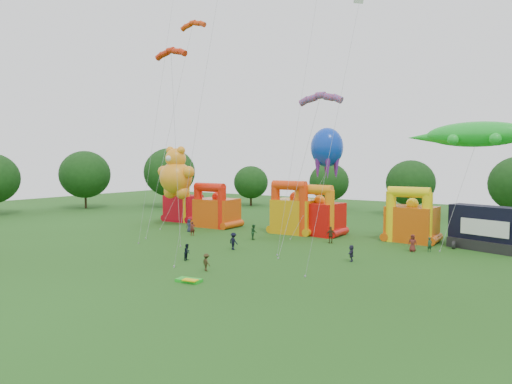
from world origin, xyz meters
The scene contains 24 objects.
ground centered at (0.00, 0.00, 0.00)m, with size 160.00×160.00×0.00m, color #204A14.
tree_ring centered at (-1.17, 0.61, 6.26)m, with size 122.40×124.49×12.07m.
bouncy_castle_0 centered at (-20.17, 28.08, 2.43)m, with size 5.15×4.19×6.39m.
bouncy_castle_1 centered at (-11.94, 26.18, 2.42)m, with size 5.76×4.72×6.39m.
bouncy_castle_2 centered at (0.27, 27.28, 2.64)m, with size 5.58×4.59×6.98m.
bouncy_castle_3 centered at (3.47, 27.98, 2.47)m, with size 6.08×5.18×6.52m.
bouncy_castle_4 centered at (14.79, 29.49, 2.48)m, with size 5.66×4.70×6.53m.
stage_trailer centered at (22.77, 28.74, 2.29)m, with size 7.71×4.87×4.76m.
teddy_bear_kite centered at (-16.81, 23.17, 7.31)m, with size 6.54×5.83×11.66m.
gecko_kite centered at (20.79, 28.05, 8.74)m, with size 13.40×6.61×13.89m.
octopus_kite centered at (3.07, 29.13, 8.01)m, with size 4.32×10.23×13.97m.
parafoil_kites centered at (-7.38, 16.76, 12.49)m, with size 27.07×12.60×29.59m.
diamond_kites centered at (1.59, 12.35, 15.87)m, with size 25.50×15.96×38.24m.
folded_kite_bundle centered at (5.02, 1.51, 0.14)m, with size 2.13×1.33×0.31m.
spectator_0 centered at (-11.97, 20.53, 0.87)m, with size 0.85×0.55×1.74m, color #25273E.
spectator_1 centered at (-9.63, 18.56, 0.90)m, with size 0.65×0.43×1.79m, color #5C211A.
spectator_2 centered at (-1.44, 20.40, 0.92)m, with size 0.90×0.70×1.85m, color #1C4722.
spectator_3 centered at (0.29, 13.87, 0.93)m, with size 1.20×0.69×1.86m, color black.
spectator_4 centered at (7.40, 23.15, 0.97)m, with size 1.14×0.47×1.95m, color #3F3119.
spectator_5 centered at (12.93, 15.50, 0.79)m, with size 1.47×0.47×1.58m, color #26233A.
spectator_6 centered at (16.55, 23.42, 0.91)m, with size 0.89×0.58×1.82m, color maroon.
spectator_7 centered at (18.07, 24.32, 0.77)m, with size 0.56×0.37×1.53m, color #1A4125.
spectator_8 centered at (-0.34, 7.27, 0.80)m, with size 0.78×0.61×1.61m, color black.
spectator_9 centered at (3.85, 5.05, 0.76)m, with size 0.99×0.57×1.53m, color #372D16.
Camera 1 is at (28.89, -25.05, 9.59)m, focal length 32.00 mm.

